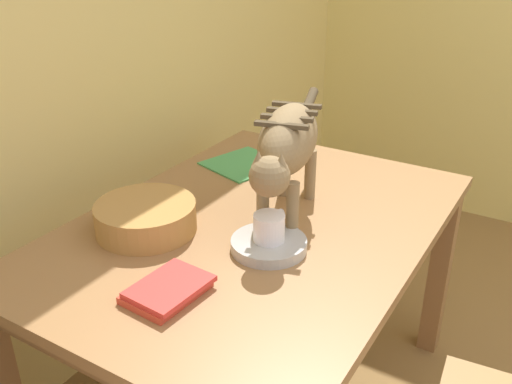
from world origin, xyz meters
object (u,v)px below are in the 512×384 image
cat (288,144)px  book_stack (168,289)px  saucer_bowl (269,245)px  coffee_mug (270,227)px  dining_table (256,247)px  wicker_basket (146,217)px  magazine (244,164)px

cat → book_stack: 0.55m
saucer_bowl → coffee_mug: 0.05m
saucer_bowl → book_stack: book_stack is taller
dining_table → wicker_basket: (-0.20, 0.25, 0.13)m
book_stack → wicker_basket: size_ratio=0.69×
saucer_bowl → wicker_basket: size_ratio=0.72×
coffee_mug → wicker_basket: (-0.09, 0.35, -0.02)m
cat → dining_table: bearing=39.5°
magazine → book_stack: (-0.78, -0.28, 0.01)m
coffee_mug → dining_table: bearing=44.9°
dining_table → magazine: magazine is taller
cat → wicker_basket: cat is taller
wicker_basket → coffee_mug: bearing=-75.1°
dining_table → wicker_basket: 0.34m
saucer_bowl → wicker_basket: 0.37m
magazine → wicker_basket: size_ratio=0.87×
cat → magazine: bearing=-55.6°
magazine → book_stack: bearing=-143.8°
dining_table → magazine: size_ratio=5.39×
cat → magazine: size_ratio=2.50×
book_stack → wicker_basket: bearing=49.8°
cat → saucer_bowl: size_ratio=3.03×
cat → magazine: (0.28, 0.33, -0.23)m
saucer_bowl → wicker_basket: bearing=104.4°
book_stack → wicker_basket: 0.33m
saucer_bowl → book_stack: bearing=161.7°
magazine → cat: bearing=-113.8°
dining_table → saucer_bowl: 0.19m
saucer_bowl → magazine: saucer_bowl is taller
dining_table → wicker_basket: bearing=129.9°
magazine → wicker_basket: wicker_basket is taller
book_stack → coffee_mug: bearing=-18.1°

